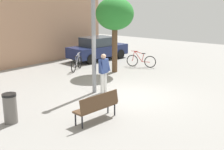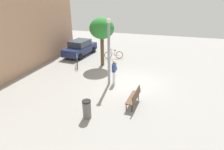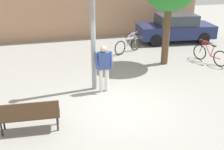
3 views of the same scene
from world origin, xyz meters
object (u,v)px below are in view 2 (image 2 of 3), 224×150
object	(u,v)px
person_by_lamppost	(114,70)
plaza_tree	(102,29)
parked_car_navy	(80,48)
lamppost	(109,50)
trash_bin	(87,109)
park_bench	(134,96)
bicycle_red	(114,55)
bicycle_silver	(77,62)

from	to	relation	value
person_by_lamppost	plaza_tree	size ratio (longest dim) A/B	0.41
plaza_tree	parked_car_navy	xyz separation A→B (m)	(2.08, 3.17, -2.36)
plaza_tree	parked_car_navy	size ratio (longest dim) A/B	0.94
lamppost	parked_car_navy	world-z (taller)	lamppost
plaza_tree	trash_bin	bearing A→B (deg)	-165.71
lamppost	parked_car_navy	bearing A→B (deg)	41.36
person_by_lamppost	park_bench	distance (m)	3.15
lamppost	parked_car_navy	distance (m)	7.64
lamppost	plaza_tree	bearing A→B (deg)	26.58
bicycle_red	parked_car_navy	world-z (taller)	parked_car_navy
plaza_tree	trash_bin	size ratio (longest dim) A/B	4.19
park_bench	bicycle_silver	distance (m)	7.45
bicycle_silver	park_bench	bearing A→B (deg)	-128.17
person_by_lamppost	trash_bin	distance (m)	4.36
plaza_tree	parked_car_navy	bearing A→B (deg)	56.74
person_by_lamppost	bicycle_silver	distance (m)	4.52
lamppost	bicycle_red	xyz separation A→B (m)	(5.52, 1.35, -2.02)
person_by_lamppost	parked_car_navy	distance (m)	7.44
parked_car_navy	trash_bin	xyz separation A→B (m)	(-9.65, -5.10, -0.29)
park_bench	plaza_tree	xyz separation A→B (m)	(5.70, 3.96, 2.59)
plaza_tree	bicycle_silver	size ratio (longest dim) A/B	2.50
person_by_lamppost	trash_bin	bearing A→B (deg)	178.47
bicycle_silver	parked_car_navy	size ratio (longest dim) A/B	0.37
bicycle_red	bicycle_silver	xyz separation A→B (m)	(-3.09, 2.31, 0.00)
trash_bin	plaza_tree	bearing A→B (deg)	14.29
lamppost	parked_car_navy	xyz separation A→B (m)	(5.60, 4.93, -1.63)
bicycle_red	trash_bin	xyz separation A→B (m)	(-9.57, -1.51, 0.11)
bicycle_silver	parked_car_navy	bearing A→B (deg)	21.82
parked_car_navy	trash_bin	distance (m)	10.92
bicycle_silver	trash_bin	size ratio (longest dim) A/B	1.68
person_by_lamppost	park_bench	size ratio (longest dim) A/B	1.03
lamppost	plaza_tree	world-z (taller)	lamppost
person_by_lamppost	bicycle_red	size ratio (longest dim) A/B	0.97
lamppost	bicycle_red	bearing A→B (deg)	13.72
lamppost	trash_bin	bearing A→B (deg)	-177.67
lamppost	park_bench	bearing A→B (deg)	-134.76
lamppost	park_bench	distance (m)	3.61
parked_car_navy	trash_bin	size ratio (longest dim) A/B	4.48
plaza_tree	bicycle_red	bearing A→B (deg)	-11.76
park_bench	trash_bin	xyz separation A→B (m)	(-1.87, 2.03, -0.06)
parked_car_navy	bicycle_silver	bearing A→B (deg)	-158.18
trash_bin	lamppost	bearing A→B (deg)	2.33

